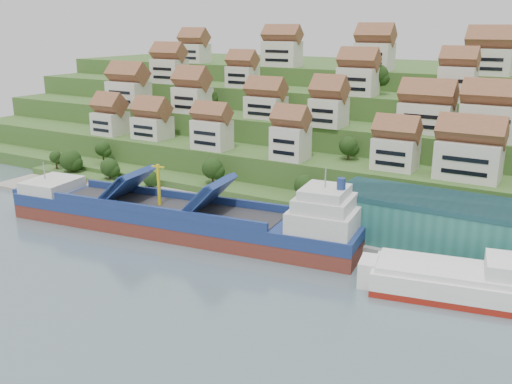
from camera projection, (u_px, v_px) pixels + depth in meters
The scene contains 11 objects.
ground at pixel (217, 242), 124.52m from camera, with size 300.00×300.00×0.00m, color slate.
quay at pixel (330, 233), 126.76m from camera, with size 180.00×14.00×2.20m, color gray.
pebble_beach at pixel (74, 189), 162.71m from camera, with size 45.00×20.00×1.00m, color gray.
hillside at pixel (379, 124), 206.78m from camera, with size 260.00×128.00×31.00m.
hillside_village at pixel (340, 101), 165.74m from camera, with size 157.34×63.57×28.77m.
hillside_trees at pixel (269, 130), 162.49m from camera, with size 142.11×62.89×31.09m.
warehouse at pixel (486, 230), 110.97m from camera, with size 60.00×15.00×10.00m, color #276A61.
flagpole at pixel (313, 213), 121.92m from camera, with size 1.28×0.16×8.00m.
beach_huts at pixel (65, 183), 162.20m from camera, with size 14.40×3.70×2.20m.
cargo_ship at pixel (186, 220), 127.86m from camera, with size 85.07×23.53×18.73m.
second_ship at pixel (465, 284), 98.52m from camera, with size 31.67×16.72×8.73m.
Camera 1 is at (66.72, -95.59, 45.90)m, focal length 40.00 mm.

